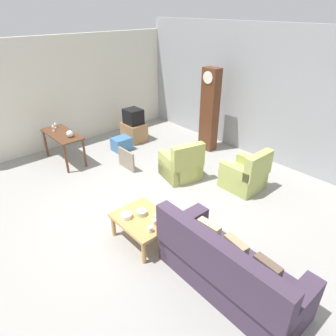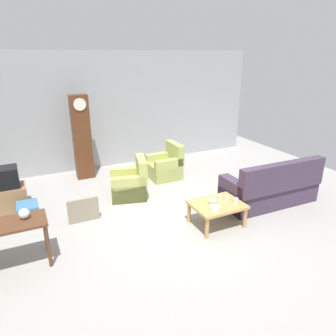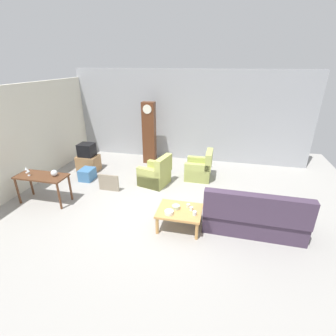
% 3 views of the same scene
% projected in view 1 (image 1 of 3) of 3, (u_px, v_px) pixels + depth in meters
% --- Properties ---
extents(ground_plane, '(10.40, 10.40, 0.00)m').
position_uv_depth(ground_plane, '(157.00, 209.00, 5.86)').
color(ground_plane, '#999691').
extents(garage_door_wall, '(8.40, 0.16, 3.20)m').
position_uv_depth(garage_door_wall, '(271.00, 96.00, 7.19)').
color(garage_door_wall, '#9EA0A5').
rests_on(garage_door_wall, ground_plane).
extents(pegboard_wall_left, '(0.12, 6.40, 2.88)m').
position_uv_depth(pegboard_wall_left, '(69.00, 92.00, 8.16)').
color(pegboard_wall_left, silver).
rests_on(pegboard_wall_left, ground_plane).
extents(couch_floral, '(2.12, 0.92, 1.04)m').
position_uv_depth(couch_floral, '(228.00, 270.00, 4.06)').
color(couch_floral, '#423347').
rests_on(couch_floral, ground_plane).
extents(armchair_olive_near, '(0.95, 0.93, 0.92)m').
position_uv_depth(armchair_olive_near, '(181.00, 166.00, 6.80)').
color(armchair_olive_near, tan).
rests_on(armchair_olive_near, ground_plane).
extents(armchair_olive_far, '(0.79, 0.76, 0.92)m').
position_uv_depth(armchair_olive_far, '(245.00, 176.00, 6.40)').
color(armchair_olive_far, '#A8B15C').
rests_on(armchair_olive_far, ground_plane).
extents(coffee_table_wood, '(0.96, 0.76, 0.45)m').
position_uv_depth(coffee_table_wood, '(143.00, 221.00, 4.94)').
color(coffee_table_wood, tan).
rests_on(coffee_table_wood, ground_plane).
extents(console_table_dark, '(1.30, 0.56, 0.76)m').
position_uv_depth(console_table_dark, '(62.00, 138.00, 7.37)').
color(console_table_dark, '#56331E').
rests_on(console_table_dark, ground_plane).
extents(grandfather_clock, '(0.44, 0.30, 2.17)m').
position_uv_depth(grandfather_clock, '(210.00, 110.00, 7.84)').
color(grandfather_clock, '#562D19').
rests_on(grandfather_clock, ground_plane).
extents(tv_stand_cabinet, '(0.68, 0.52, 0.52)m').
position_uv_depth(tv_stand_cabinet, '(134.00, 132.00, 8.73)').
color(tv_stand_cabinet, '#997047').
rests_on(tv_stand_cabinet, ground_plane).
extents(tv_crt, '(0.48, 0.44, 0.42)m').
position_uv_depth(tv_crt, '(133.00, 116.00, 8.51)').
color(tv_crt, black).
rests_on(tv_crt, tv_stand_cabinet).
extents(framed_picture_leaning, '(0.60, 0.05, 0.49)m').
position_uv_depth(framed_picture_leaning, '(126.00, 159.00, 7.21)').
color(framed_picture_leaning, gray).
rests_on(framed_picture_leaning, ground_plane).
extents(storage_box_blue, '(0.39, 0.48, 0.36)m').
position_uv_depth(storage_box_blue, '(122.00, 144.00, 8.18)').
color(storage_box_blue, teal).
rests_on(storage_box_blue, ground_plane).
extents(glass_dome_cloche, '(0.16, 0.16, 0.16)m').
position_uv_depth(glass_dome_cloche, '(70.00, 134.00, 7.09)').
color(glass_dome_cloche, silver).
rests_on(glass_dome_cloche, console_table_dark).
extents(cup_white_porcelain, '(0.08, 0.08, 0.09)m').
position_uv_depth(cup_white_porcelain, '(155.00, 222.00, 4.75)').
color(cup_white_porcelain, white).
rests_on(cup_white_porcelain, coffee_table_wood).
extents(cup_blue_rimmed, '(0.08, 0.08, 0.09)m').
position_uv_depth(cup_blue_rimmed, '(150.00, 229.00, 4.59)').
color(cup_blue_rimmed, silver).
rests_on(cup_blue_rimmed, coffee_table_wood).
extents(cup_cream_tall, '(0.09, 0.09, 0.08)m').
position_uv_depth(cup_cream_tall, '(157.00, 217.00, 4.87)').
color(cup_cream_tall, beige).
rests_on(cup_cream_tall, coffee_table_wood).
extents(bowl_white_stacked, '(0.19, 0.19, 0.08)m').
position_uv_depth(bowl_white_stacked, '(126.00, 216.00, 4.90)').
color(bowl_white_stacked, white).
rests_on(bowl_white_stacked, coffee_table_wood).
extents(bowl_shallow_green, '(0.18, 0.18, 0.08)m').
position_uv_depth(bowl_shallow_green, '(141.00, 213.00, 4.97)').
color(bowl_shallow_green, '#B2C69E').
rests_on(bowl_shallow_green, coffee_table_wood).
extents(wine_glass_tall, '(0.07, 0.07, 0.17)m').
position_uv_depth(wine_glass_tall, '(55.00, 124.00, 7.61)').
color(wine_glass_tall, silver).
rests_on(wine_glass_tall, console_table_dark).
extents(wine_glass_mid, '(0.07, 0.07, 0.20)m').
position_uv_depth(wine_glass_mid, '(53.00, 126.00, 7.40)').
color(wine_glass_mid, silver).
rests_on(wine_glass_mid, console_table_dark).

